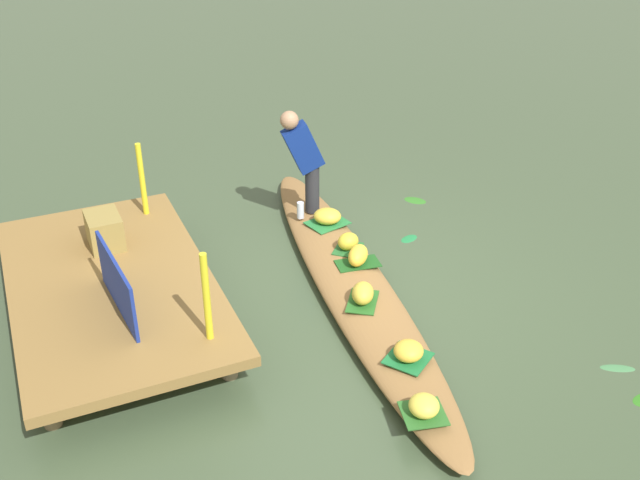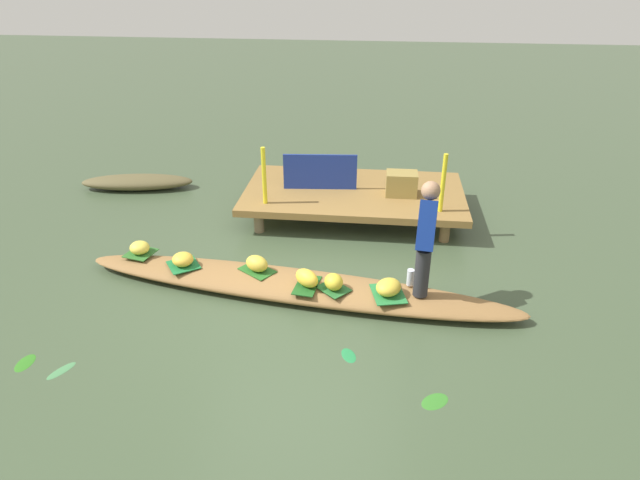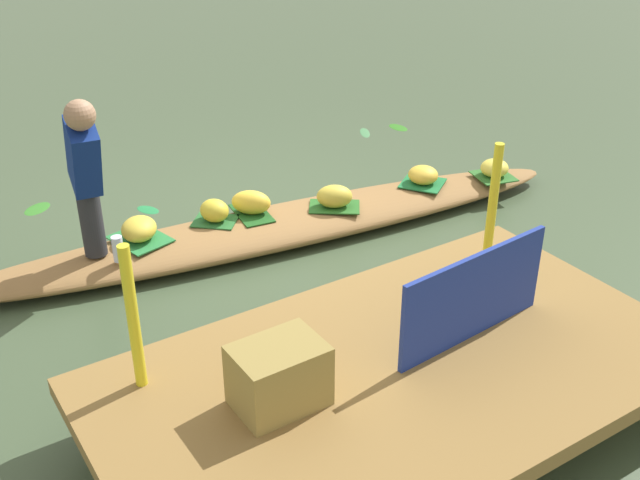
{
  "view_description": "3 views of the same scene",
  "coord_description": "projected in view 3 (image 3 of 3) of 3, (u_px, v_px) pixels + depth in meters",
  "views": [
    {
      "loc": [
        -5.57,
        2.8,
        4.18
      ],
      "look_at": [
        0.44,
        0.15,
        0.4
      ],
      "focal_mm": 42.14,
      "sensor_mm": 36.0,
      "label": 1
    },
    {
      "loc": [
        0.89,
        -5.34,
        3.53
      ],
      "look_at": [
        0.24,
        0.44,
        0.47
      ],
      "focal_mm": 31.21,
      "sensor_mm": 36.0,
      "label": 2
    },
    {
      "loc": [
        2.66,
        4.73,
        2.9
      ],
      "look_at": [
        0.01,
        0.63,
        0.26
      ],
      "focal_mm": 42.98,
      "sensor_mm": 36.0,
      "label": 3
    }
  ],
  "objects": [
    {
      "name": "vendor_person",
      "position": [
        85.0,
        169.0,
        5.1
      ],
      "size": [
        0.24,
        0.48,
        1.22
      ],
      "color": "#28282D",
      "rests_on": "vendor_boat"
    },
    {
      "name": "leaf_mat_2",
      "position": [
        215.0,
        221.0,
        5.96
      ],
      "size": [
        0.42,
        0.41,
        0.01
      ],
      "primitive_type": "cube",
      "rotation": [
        0.0,
        0.0,
        2.41
      ],
      "color": "#26642C",
      "rests_on": "vendor_boat"
    },
    {
      "name": "vendor_boat",
      "position": [
        278.0,
        227.0,
        6.09
      ],
      "size": [
        5.21,
        1.34,
        0.2
      ],
      "primitive_type": "ellipsoid",
      "rotation": [
        0.0,
        0.0,
        -0.13
      ],
      "color": "olive",
      "rests_on": "ground"
    },
    {
      "name": "drifting_plant_3",
      "position": [
        398.0,
        127.0,
        8.4
      ],
      "size": [
        0.15,
        0.27,
        0.01
      ],
      "primitive_type": "ellipsoid",
      "rotation": [
        0.0,
        0.0,
        1.58
      ],
      "color": "#2E741E",
      "rests_on": "ground"
    },
    {
      "name": "leaf_mat_4",
      "position": [
        423.0,
        183.0,
        6.59
      ],
      "size": [
        0.47,
        0.48,
        0.01
      ],
      "primitive_type": "cube",
      "rotation": [
        0.0,
        0.0,
        2.18
      ],
      "color": "#1D6E36",
      "rests_on": "vendor_boat"
    },
    {
      "name": "banana_bunch_5",
      "position": [
        139.0,
        229.0,
        5.65
      ],
      "size": [
        0.38,
        0.39,
        0.17
      ],
      "primitive_type": "ellipsoid",
      "rotation": [
        0.0,
        0.0,
        4.17
      ],
      "color": "gold",
      "rests_on": "vendor_boat"
    },
    {
      "name": "railing_post_west",
      "position": [
        493.0,
        203.0,
        4.88
      ],
      "size": [
        0.06,
        0.06,
        0.81
      ],
      "primitive_type": "cylinder",
      "color": "yellow",
      "rests_on": "dock_platform"
    },
    {
      "name": "drifting_plant_2",
      "position": [
        148.0,
        210.0,
        6.59
      ],
      "size": [
        0.21,
        0.26,
        0.01
      ],
      "primitive_type": "ellipsoid",
      "rotation": [
        0.0,
        0.0,
        1.95
      ],
      "color": "#227D40",
      "rests_on": "ground"
    },
    {
      "name": "leaf_mat_1",
      "position": [
        334.0,
        207.0,
        6.18
      ],
      "size": [
        0.48,
        0.45,
        0.01
      ],
      "primitive_type": "cube",
      "rotation": [
        0.0,
        0.0,
        2.53
      ],
      "color": "#276222",
      "rests_on": "vendor_boat"
    },
    {
      "name": "drifting_plant_0",
      "position": [
        365.0,
        132.0,
        8.26
      ],
      "size": [
        0.23,
        0.31,
        0.01
      ],
      "primitive_type": "ellipsoid",
      "rotation": [
        0.0,
        0.0,
        1.07
      ],
      "color": "#44804C",
      "rests_on": "ground"
    },
    {
      "name": "water_bottle",
      "position": [
        118.0,
        249.0,
        5.37
      ],
      "size": [
        0.08,
        0.08,
        0.19
      ],
      "primitive_type": "cylinder",
      "color": "silver",
      "rests_on": "vendor_boat"
    },
    {
      "name": "leaf_mat_0",
      "position": [
        252.0,
        213.0,
        6.07
      ],
      "size": [
        0.3,
        0.47,
        0.01
      ],
      "primitive_type": "cube",
      "rotation": [
        0.0,
        0.0,
        1.44
      ],
      "color": "#1C521D",
      "rests_on": "vendor_boat"
    },
    {
      "name": "banana_bunch_1",
      "position": [
        335.0,
        196.0,
        6.14
      ],
      "size": [
        0.35,
        0.32,
        0.19
      ],
      "primitive_type": "ellipsoid",
      "rotation": [
        0.0,
        0.0,
        5.74
      ],
      "color": "gold",
      "rests_on": "vendor_boat"
    },
    {
      "name": "banana_bunch_3",
      "position": [
        494.0,
        168.0,
        6.69
      ],
      "size": [
        0.32,
        0.32,
        0.16
      ],
      "primitive_type": "ellipsoid",
      "rotation": [
        0.0,
        0.0,
        4.27
      ],
      "color": "yellow",
      "rests_on": "vendor_boat"
    },
    {
      "name": "banana_bunch_0",
      "position": [
        251.0,
        202.0,
        6.03
      ],
      "size": [
        0.36,
        0.35,
        0.19
      ],
      "primitive_type": "ellipsoid",
      "rotation": [
        0.0,
        0.0,
        2.41
      ],
      "color": "yellow",
      "rests_on": "vendor_boat"
    },
    {
      "name": "dock_platform",
      "position": [
        399.0,
        374.0,
        4.08
      ],
      "size": [
        3.2,
        1.8,
        0.39
      ],
      "color": "olive",
      "rests_on": "ground"
    },
    {
      "name": "railing_post_east",
      "position": [
        133.0,
        318.0,
        3.73
      ],
      "size": [
        0.06,
        0.06,
        0.81
      ],
      "primitive_type": "cylinder",
      "color": "yellow",
      "rests_on": "dock_platform"
    },
    {
      "name": "drifting_plant_1",
      "position": [
        37.0,
        208.0,
        6.6
      ],
      "size": [
        0.32,
        0.31,
        0.01
      ],
      "primitive_type": "ellipsoid",
      "rotation": [
        0.0,
        0.0,
        0.7
      ],
      "color": "#327826",
      "rests_on": "ground"
    },
    {
      "name": "canal_water",
      "position": [
        279.0,
        238.0,
        6.14
      ],
      "size": [
        40.0,
        40.0,
        0.0
      ],
      "primitive_type": "plane",
      "color": "#3E4F35",
      "rests_on": "ground"
    },
    {
      "name": "produce_crate",
      "position": [
        279.0,
        376.0,
        3.71
      ],
      "size": [
        0.44,
        0.33,
        0.34
      ],
      "primitive_type": "cube",
      "rotation": [
        0.0,
        0.0,
        0.01
      ],
      "color": "olive",
      "rests_on": "dock_platform"
    },
    {
      "name": "market_banner",
      "position": [
        474.0,
        296.0,
        4.17
      ],
      "size": [
        1.07,
        0.12,
        0.53
      ],
      "primitive_type": "cube",
      "rotation": [
        0.0,
        0.0,
        0.08
      ],
      "color": "navy",
      "rests_on": "dock_platform"
    },
    {
      "name": "banana_bunch_4",
      "position": [
        423.0,
        175.0,
        6.55
      ],
      "size": [
        0.35,
        0.36,
        0.16
      ],
      "primitive_type": "ellipsoid",
      "rotation": [
        0.0,
        0.0,
        3.79
      ],
      "color": "gold",
      "rests_on": "vendor_boat"
    },
    {
      "name": "banana_bunch_2",
      "position": [
        214.0,
        211.0,
        5.91
      ],
      "size": [
        0.28,
        0.3,
        0.18
      ],
      "primitive_type": "ellipsoid",
      "rotation": [
        0.0,
        0.0,
        5.16
      ],
      "color": "gold",
      "rests_on": "vendor_boat"
    },
    {
      "name": "leaf_mat_5",
      "position": [
        140.0,
        239.0,
        5.69
      ],
      "size": [
        0.43,
        0.49,
        0.01
      ],
      "primitive_type": "cube",
      "rotation": [
        0.0,
        0.0,
        1.81
      ],
      "color": "#267638",
      "rests_on": "vendor_boat"
    },
    {
      "name": "leaf_mat_3",
      "position": [
        494.0,
        176.0,
        6.72
      ],
      "size": [
        0.39,
        0.39,
        0.01
      ],
      "primitive_type": "cube",
      "rotation": [
        0.0,
        0.0,
        1.33
      ],
      "color": "#2C6727",
      "rests_on": "vendor_boat"
    }
  ]
}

